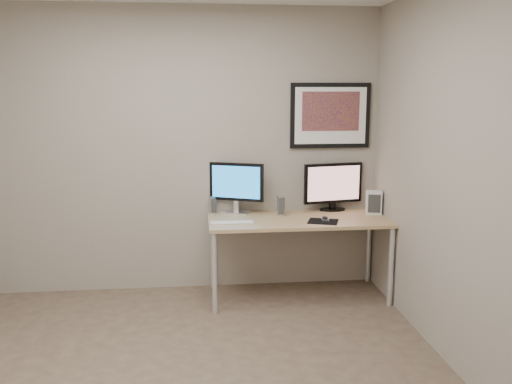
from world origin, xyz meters
TOP-DOWN VIEW (x-y plane):
  - floor at (0.00, 0.00)m, footprint 3.60×3.60m
  - room at (0.00, 0.45)m, footprint 3.60×3.60m
  - desk at (1.00, 1.35)m, footprint 1.60×0.70m
  - framed_art at (1.35, 1.68)m, footprint 0.75×0.04m
  - monitor_large at (0.47, 1.61)m, footprint 0.49×0.25m
  - monitor_tv at (1.38, 1.62)m, footprint 0.57×0.17m
  - speaker_left at (0.24, 1.62)m, footprint 0.08×0.08m
  - speaker_right at (0.86, 1.47)m, footprint 0.08×0.08m
  - keyboard at (0.40, 1.22)m, footprint 0.38×0.10m
  - mousepad at (1.19, 1.20)m, footprint 0.31×0.30m
  - mouse at (1.22, 1.23)m, footprint 0.07×0.10m
  - fan_unit at (1.72, 1.44)m, footprint 0.16×0.13m

SIDE VIEW (x-z plane):
  - floor at x=0.00m, z-range 0.00..0.00m
  - desk at x=1.00m, z-range 0.30..1.03m
  - mousepad at x=1.19m, z-range 0.73..0.73m
  - keyboard at x=0.40m, z-range 0.73..0.74m
  - mouse at x=1.22m, z-range 0.73..0.77m
  - speaker_left at x=0.24m, z-range 0.73..0.89m
  - speaker_right at x=0.86m, z-range 0.73..0.92m
  - fan_unit at x=1.72m, z-range 0.73..0.94m
  - monitor_tv at x=1.38m, z-range 0.75..1.20m
  - monitor_large at x=0.47m, z-range 0.76..1.22m
  - framed_art at x=1.35m, z-range 1.32..1.92m
  - room at x=0.00m, z-range -0.16..3.44m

